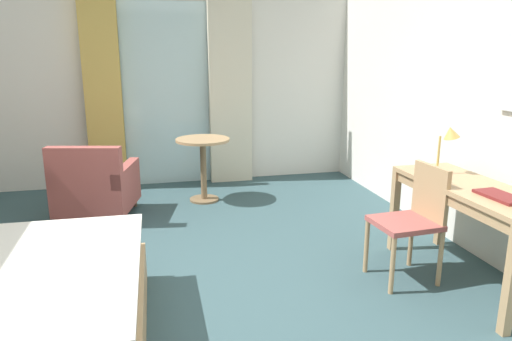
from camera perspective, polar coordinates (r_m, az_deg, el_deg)
ground at (r=3.51m, az=-9.15°, el=-16.01°), size 5.70×6.96×0.10m
wall_back at (r=6.27m, az=-11.89°, el=10.29°), size 5.30×0.12×2.61m
balcony_glass_door at (r=6.21m, az=-10.49°, el=8.87°), size 1.13×0.02×2.29m
curtain_panel_left at (r=6.11m, az=-17.93°, el=9.07°), size 0.44×0.10×2.45m
curtain_panel_right at (r=6.19m, az=-3.10°, el=9.79°), size 0.55×0.10×2.45m
writing_desk at (r=3.82m, az=24.75°, el=-3.10°), size 0.56×1.41×0.75m
desk_chair at (r=3.76m, az=18.48°, el=-5.19°), size 0.47×0.43×0.88m
desk_lamp at (r=4.03m, az=22.04°, el=3.22°), size 0.23×0.15×0.39m
closed_book at (r=3.57m, az=27.36°, el=-2.78°), size 0.20×0.35×0.02m
armchair_by_window at (r=5.17m, az=-18.74°, el=-1.97°), size 0.87×0.90×0.81m
round_cafe_table at (r=5.46m, az=-6.39°, el=1.80°), size 0.61×0.61×0.73m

